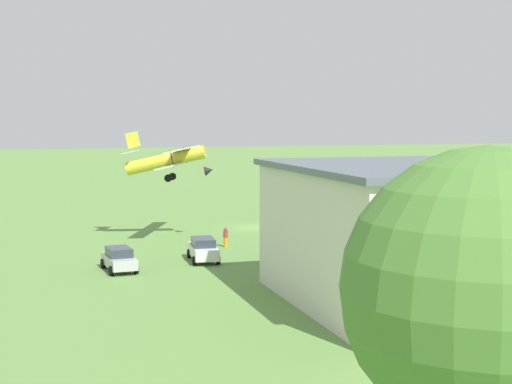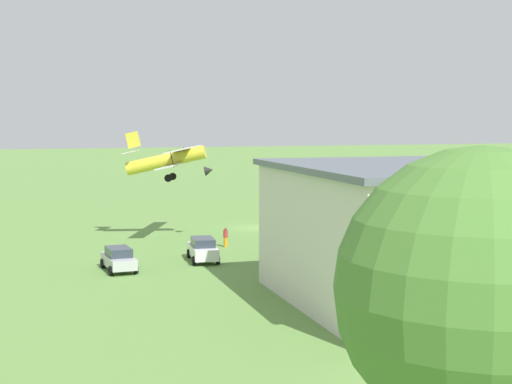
# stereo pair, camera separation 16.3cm
# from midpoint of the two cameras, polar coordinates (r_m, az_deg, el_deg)

# --- Properties ---
(ground_plane) EXTENTS (400.00, 400.00, 0.00)m
(ground_plane) POSITION_cam_midpoint_polar(r_m,az_deg,el_deg) (72.18, 0.12, -2.67)
(ground_plane) COLOR #608C42
(biplane) EXTENTS (7.68, 9.47, 4.25)m
(biplane) POSITION_cam_midpoint_polar(r_m,az_deg,el_deg) (65.57, -6.35, 2.41)
(biplane) COLOR yellow
(car_grey) EXTENTS (2.29, 4.28, 1.65)m
(car_grey) POSITION_cam_midpoint_polar(r_m,az_deg,el_deg) (56.70, 2.76, -4.05)
(car_grey) COLOR slate
(car_grey) RESTS_ON ground_plane
(car_white) EXTENTS (2.29, 4.55, 1.68)m
(car_white) POSITION_cam_midpoint_polar(r_m,az_deg,el_deg) (55.48, -3.88, -4.25)
(car_white) COLOR white
(car_white) RESTS_ON ground_plane
(car_silver) EXTENTS (2.12, 4.18, 1.60)m
(car_silver) POSITION_cam_midpoint_polar(r_m,az_deg,el_deg) (52.63, -10.07, -4.90)
(car_silver) COLOR #B7B7BC
(car_silver) RESTS_ON ground_plane
(person_near_hangar_door) EXTENTS (0.52, 0.52, 1.52)m
(person_near_hangar_door) POSITION_cam_midpoint_polar(r_m,az_deg,el_deg) (68.21, 13.44, -2.66)
(person_near_hangar_door) COLOR beige
(person_near_hangar_door) RESTS_ON ground_plane
(person_by_parked_cars) EXTENTS (0.51, 0.51, 1.69)m
(person_by_parked_cars) POSITION_cam_midpoint_polar(r_m,az_deg,el_deg) (66.23, 12.68, -2.81)
(person_by_parked_cars) COLOR navy
(person_by_parked_cars) RESTS_ON ground_plane
(person_crossing_taxiway) EXTENTS (0.50, 0.50, 1.58)m
(person_crossing_taxiway) POSITION_cam_midpoint_polar(r_m,az_deg,el_deg) (61.35, -2.20, -3.39)
(person_crossing_taxiway) COLOR orange
(person_crossing_taxiway) RESTS_ON ground_plane
(tree_by_windsock) EXTENTS (5.79, 5.79, 9.73)m
(tree_by_windsock) POSITION_cam_midpoint_polar(r_m,az_deg,el_deg) (15.89, 16.56, -7.25)
(tree_by_windsock) COLOR brown
(tree_by_windsock) RESTS_ON ground_plane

